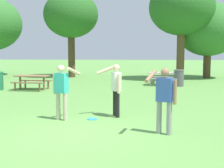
# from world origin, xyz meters

# --- Properties ---
(ground_plane) EXTENTS (120.00, 120.00, 0.00)m
(ground_plane) POSITION_xyz_m (0.00, 0.00, 0.00)
(ground_plane) COLOR #609947
(person_thrower) EXTENTS (0.79, 0.60, 1.64)m
(person_thrower) POSITION_xyz_m (2.24, 0.26, 0.96)
(person_thrower) COLOR gray
(person_thrower) RESTS_ON ground
(person_catcher) EXTENTS (0.79, 0.60, 1.64)m
(person_catcher) POSITION_xyz_m (-0.63, 1.62, 0.96)
(person_catcher) COLOR #B7AD93
(person_catcher) RESTS_ON ground
(person_bystander) EXTENTS (0.80, 0.58, 1.64)m
(person_bystander) POSITION_xyz_m (0.94, 2.19, 0.96)
(person_bystander) COLOR black
(person_bystander) RESTS_ON ground
(frisbee) EXTENTS (0.29, 0.29, 0.03)m
(frisbee) POSITION_xyz_m (0.26, 1.75, 0.01)
(frisbee) COLOR #2D9EDB
(frisbee) RESTS_ON ground
(picnic_table_near) EXTENTS (1.84, 1.59, 0.77)m
(picnic_table_near) POSITION_xyz_m (-3.82, 8.33, 0.56)
(picnic_table_near) COLOR olive
(picnic_table_near) RESTS_ON ground
(picnic_table_far) EXTENTS (1.98, 1.77, 0.77)m
(picnic_table_far) POSITION_xyz_m (3.27, 10.90, 0.56)
(picnic_table_far) COLOR #B2ADA3
(picnic_table_far) RESTS_ON ground
(trash_can_further_along) EXTENTS (0.59, 0.59, 0.96)m
(trash_can_further_along) POSITION_xyz_m (4.12, 10.50, 0.48)
(trash_can_further_along) COLOR #515156
(trash_can_further_along) RESTS_ON ground
(tree_far_right) EXTENTS (4.14, 4.14, 6.54)m
(tree_far_right) POSITION_xyz_m (-3.27, 16.02, 4.73)
(tree_far_right) COLOR #4C3823
(tree_far_right) RESTS_ON ground
(tree_slender_mid) EXTENTS (4.51, 4.51, 6.93)m
(tree_slender_mid) POSITION_xyz_m (4.79, 14.47, 4.97)
(tree_slender_mid) COLOR brown
(tree_slender_mid) RESTS_ON ground
(tree_back_left) EXTENTS (4.64, 4.64, 5.60)m
(tree_back_left) POSITION_xyz_m (6.98, 15.93, 3.60)
(tree_back_left) COLOR #4C3823
(tree_back_left) RESTS_ON ground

